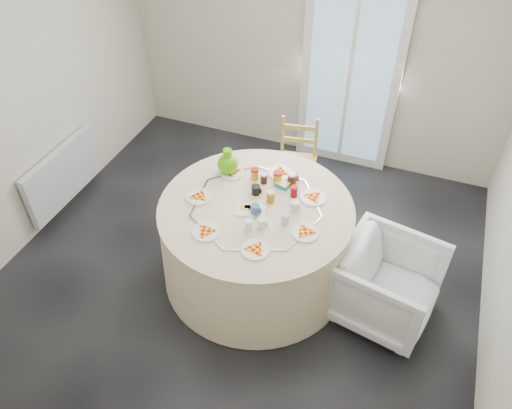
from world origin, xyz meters
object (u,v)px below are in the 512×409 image
(wooden_chair, at_px, (296,159))
(green_pitcher, at_px, (228,164))
(table, at_px, (256,242))
(armchair, at_px, (388,280))
(radiator, at_px, (64,175))

(wooden_chair, xyz_separation_m, green_pitcher, (-0.37, -0.79, 0.40))
(table, xyz_separation_m, green_pitcher, (-0.37, 0.32, 0.49))
(table, distance_m, green_pitcher, 0.70)
(armchair, bearing_deg, table, 99.77)
(radiator, xyz_separation_m, armchair, (3.17, -0.19, 0.01))
(table, height_order, armchair, table)
(radiator, distance_m, armchair, 3.18)
(radiator, height_order, green_pitcher, green_pitcher)
(armchair, height_order, green_pitcher, green_pitcher)
(table, relative_size, armchair, 2.13)
(wooden_chair, relative_size, green_pitcher, 3.75)
(table, relative_size, green_pitcher, 6.96)
(wooden_chair, height_order, green_pitcher, green_pitcher)
(wooden_chair, bearing_deg, table, -99.93)
(table, xyz_separation_m, armchair, (1.10, -0.02, 0.02))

